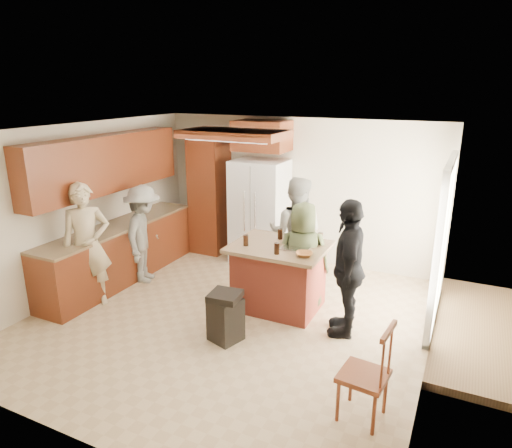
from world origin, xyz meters
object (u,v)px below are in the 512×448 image
at_px(person_behind_left, 296,233).
at_px(spindle_chair, 366,376).
at_px(person_front_left, 87,245).
at_px(person_counter, 144,234).
at_px(person_behind_right, 303,256).
at_px(person_side_right, 348,268).
at_px(trash_bin, 225,316).
at_px(kitchen_island, 279,276).
at_px(refrigerator, 260,212).

xyz_separation_m(person_behind_left, spindle_chair, (1.64, -2.49, -0.41)).
bearing_deg(person_front_left, person_counter, 33.10).
relative_size(person_behind_left, person_behind_right, 1.14).
bearing_deg(person_side_right, spindle_chair, 9.84).
height_order(person_behind_left, trash_bin, person_behind_left).
height_order(person_front_left, trash_bin, person_front_left).
bearing_deg(spindle_chair, person_behind_right, 124.74).
xyz_separation_m(person_behind_left, kitchen_island, (0.05, -0.76, -0.39)).
xyz_separation_m(person_front_left, person_counter, (0.18, 0.99, -0.11)).
height_order(person_side_right, trash_bin, person_side_right).
relative_size(person_behind_right, refrigerator, 0.84).
height_order(person_front_left, person_behind_left, person_front_left).
bearing_deg(trash_bin, person_counter, 153.20).
xyz_separation_m(person_behind_right, trash_bin, (-0.53, -1.24, -0.44)).
distance_m(person_side_right, kitchen_island, 1.13).
relative_size(person_behind_left, refrigerator, 0.96).
relative_size(person_front_left, person_behind_right, 1.16).
distance_m(person_behind_left, person_side_right, 1.48).
distance_m(person_behind_left, spindle_chair, 3.01).
distance_m(person_counter, kitchen_island, 2.29).
height_order(person_front_left, spindle_chair, person_front_left).
relative_size(person_behind_left, kitchen_island, 1.35).
bearing_deg(person_behind_left, person_front_left, 27.70).
height_order(person_counter, spindle_chair, person_counter).
relative_size(person_counter, refrigerator, 0.86).
bearing_deg(person_counter, trash_bin, -136.69).
bearing_deg(spindle_chair, refrigerator, 128.76).
relative_size(person_front_left, person_counter, 1.14).
height_order(person_counter, refrigerator, refrigerator).
relative_size(person_side_right, refrigerator, 0.97).
height_order(refrigerator, spindle_chair, refrigerator).
bearing_deg(person_counter, refrigerator, -58.70).
bearing_deg(person_behind_left, kitchen_island, 84.54).
height_order(person_behind_right, person_side_right, person_side_right).
height_order(person_front_left, kitchen_island, person_front_left).
bearing_deg(trash_bin, person_front_left, 179.25).
bearing_deg(person_front_left, person_side_right, -33.65).
bearing_deg(person_side_right, person_behind_left, -144.98).
bearing_deg(person_counter, person_behind_left, -89.71).
bearing_deg(kitchen_island, refrigerator, 123.60).
bearing_deg(spindle_chair, person_behind_left, 123.48).
bearing_deg(person_behind_left, person_behind_right, 109.96).
distance_m(person_behind_right, refrigerator, 1.87).
xyz_separation_m(person_side_right, trash_bin, (-1.27, -0.82, -0.56)).
xyz_separation_m(kitchen_island, spindle_chair, (1.59, -1.72, -0.02)).
distance_m(person_behind_left, person_behind_right, 0.69).
xyz_separation_m(person_side_right, spindle_chair, (0.57, -1.47, -0.42)).
bearing_deg(person_behind_left, person_counter, 10.93).
bearing_deg(refrigerator, person_front_left, -119.45).
height_order(kitchen_island, spindle_chair, spindle_chair).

